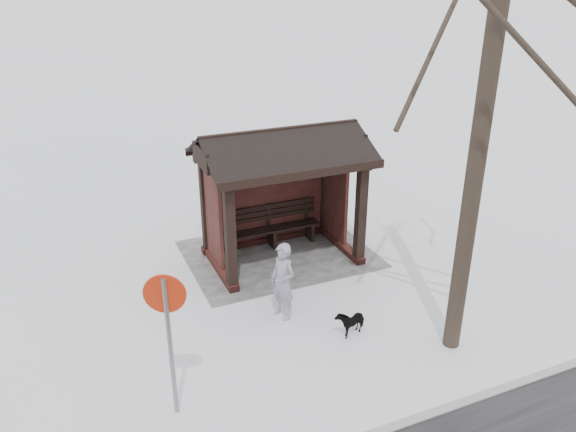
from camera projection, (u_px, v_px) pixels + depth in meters
The scene contains 7 objects.
ground at pixel (282, 258), 13.00m from camera, with size 120.00×120.00×0.00m, color silver.
kerb at pixel (425, 417), 8.38m from camera, with size 120.00×0.15×0.06m, color gray.
trampled_patch at pixel (279, 254), 13.17m from camera, with size 4.20×3.20×0.02m, color gray.
bus_shelter at pixel (279, 167), 12.26m from camera, with size 3.60×2.40×3.09m.
pedestrian at pixel (283, 282), 10.51m from camera, with size 0.56×0.37×1.54m, color gray.
dog at pixel (351, 321), 10.23m from camera, with size 0.28×0.61×0.51m, color black.
road_sign at pixel (167, 316), 7.82m from camera, with size 0.57×0.27×2.36m.
Camera 1 is at (4.44, 10.61, 6.14)m, focal length 35.00 mm.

